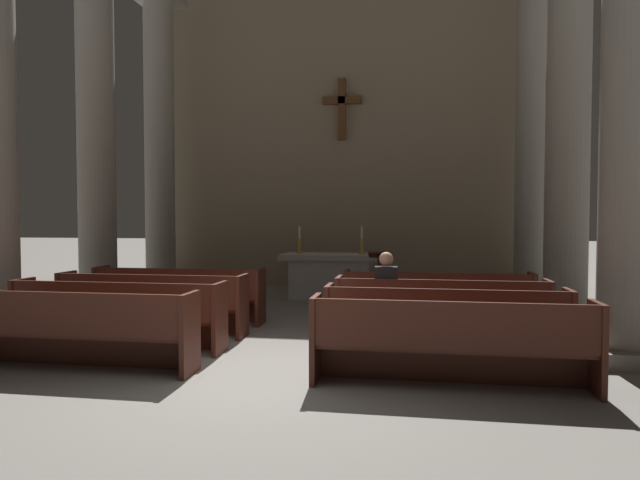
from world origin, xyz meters
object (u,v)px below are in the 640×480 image
pew_left_row_3 (152,304)px  lone_worshipper (386,295)px  pew_left_row_1 (73,330)px  pew_right_row_2 (445,325)px  pew_right_row_4 (437,301)px  column_right_third (532,139)px  pew_left_row_4 (178,295)px  column_right_second (568,116)px  pew_right_row_3 (440,312)px  column_left_third (160,147)px  pew_right_row_1 (451,343)px  column_right_nearest (633,74)px  pew_left_row_2 (118,315)px  altar (330,275)px  candlestick_right (362,245)px  column_left_second (96,129)px  candlestick_left (300,245)px  lectern (379,281)px

pew_left_row_3 → lone_worshipper: size_ratio=2.25×
pew_left_row_1 → pew_right_row_2: bearing=12.9°
pew_right_row_4 → column_right_third: bearing=61.0°
pew_left_row_3 → column_right_third: size_ratio=0.40×
pew_left_row_4 → column_right_second: size_ratio=0.40×
pew_right_row_3 → column_left_third: 8.89m
pew_right_row_4 → pew_right_row_1: bearing=-90.0°
column_right_nearest → column_right_second: same height
pew_left_row_2 → lone_worshipper: size_ratio=2.25×
pew_left_row_4 → pew_right_row_3: 4.48m
pew_left_row_3 → pew_left_row_1: bearing=-90.0°
pew_left_row_1 → altar: altar is taller
pew_right_row_1 → column_right_third: 8.04m
pew_right_row_1 → candlestick_right: (-1.48, 6.20, 0.72)m
pew_right_row_4 → pew_left_row_4: bearing=180.0°
column_right_second → column_left_third: bearing=162.4°
column_left_second → column_left_third: bearing=90.0°
pew_left_row_2 → lone_worshipper: 3.75m
column_right_second → lone_worshipper: (-3.02, -2.22, -2.88)m
column_right_nearest → candlestick_left: (-5.14, 4.75, -2.37)m
pew_right_row_3 → lone_worshipper: bearing=177.2°
lone_worshipper → pew_left_row_4: bearing=165.1°
pew_right_row_1 → pew_right_row_2: size_ratio=1.00×
pew_right_row_2 → column_left_second: bearing=153.8°
pew_left_row_4 → pew_right_row_4: 4.36m
pew_right_row_1 → column_right_second: size_ratio=0.40×
pew_left_row_4 → pew_right_row_1: bearing=-34.5°
column_left_third → candlestick_right: 5.73m
pew_left_row_1 → lectern: 6.01m
pew_left_row_2 → pew_right_row_4: (4.36, 2.00, 0.00)m
pew_left_row_3 → altar: bearing=62.5°
pew_left_row_4 → candlestick_left: candlestick_left is taller
lectern → column_right_second: bearing=-12.8°
pew_right_row_2 → pew_right_row_3: (0.00, 1.00, 0.00)m
pew_left_row_4 → candlestick_right: candlestick_right is taller
pew_left_row_1 → candlestick_right: (2.88, 6.20, 0.72)m
pew_right_row_3 → column_right_second: size_ratio=0.40×
candlestick_right → pew_left_row_4: bearing=-132.0°
candlestick_left → pew_right_row_4: bearing=-48.0°
candlestick_right → lectern: (0.46, -1.20, -0.65)m
pew_left_row_3 → candlestick_right: bearing=55.5°
pew_right_row_4 → column_right_third: 5.59m
pew_left_row_4 → pew_right_row_1: size_ratio=1.00×
pew_left_row_1 → pew_right_row_2: size_ratio=1.00×
pew_left_row_3 → pew_right_row_1: bearing=-24.6°
pew_left_row_3 → column_left_third: (-2.26, 5.07, 3.10)m
candlestick_right → lone_worshipper: bearing=-80.2°
column_right_second → lone_worshipper: bearing=-143.7°
altar → candlestick_left: size_ratio=3.61×
column_right_third → lone_worshipper: (-3.02, -5.03, -2.88)m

